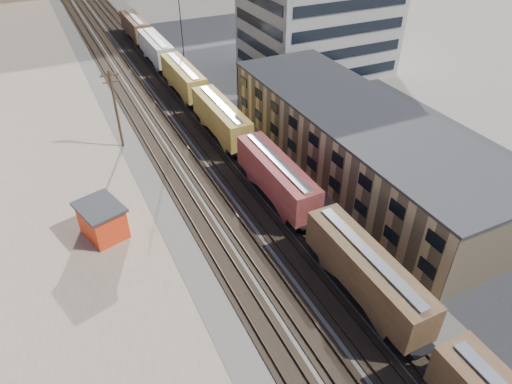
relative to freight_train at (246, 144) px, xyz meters
name	(u,v)px	position (x,y,z in m)	size (l,w,h in m)	color
ballast_bed	(169,109)	(-3.80, 18.76, -2.76)	(18.00, 200.00, 0.06)	#4C4742
dirt_yard	(27,176)	(-23.80, 8.76, -2.78)	(24.00, 180.00, 0.03)	#836F5A
asphalt_lot	(353,121)	(18.20, 3.76, -2.77)	(26.00, 120.00, 0.04)	#232326
rail_tracks	(165,109)	(-4.35, 18.76, -2.68)	(11.40, 200.00, 0.24)	black
freight_train	(246,144)	(0.00, 0.00, 0.00)	(3.00, 119.74, 4.46)	black
warehouse	(358,140)	(11.18, -6.24, 0.86)	(12.40, 40.40, 7.25)	tan
office_tower	(318,14)	(24.15, 23.72, 6.47)	(22.60, 18.60, 18.45)	#9E998E
utility_pole_north	(116,108)	(-12.30, 10.76, 2.50)	(2.20, 0.32, 10.00)	#382619
radio_mast	(181,23)	(2.20, 28.76, 6.33)	(1.20, 0.16, 18.00)	black
maintenance_shed	(102,220)	(-17.63, -5.61, -1.05)	(4.78, 5.49, 3.41)	red
parked_car_blue	(273,68)	(16.91, 25.62, -2.11)	(2.27, 4.92, 1.37)	navy
parked_car_far	(315,63)	(24.56, 24.12, -2.05)	(1.76, 4.38, 1.49)	white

